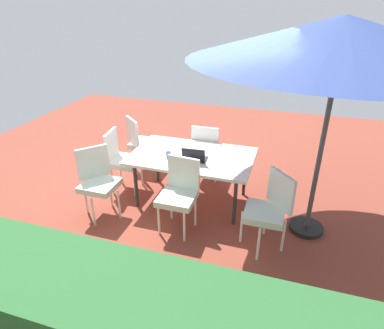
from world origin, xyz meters
TOP-DOWN VIEW (x-y plane):
  - ground_plane at (0.00, 0.00)m, footprint 10.00×10.00m
  - dining_table at (0.00, 0.00)m, footprint 1.75×1.09m
  - patio_umbrella at (-1.67, 0.23)m, footprint 3.21×3.21m
  - chair_southeast at (1.15, -0.72)m, footprint 0.59×0.59m
  - chair_northwest at (-1.18, 0.71)m, footprint 0.59×0.59m
  - chair_northeast at (1.13, 0.71)m, footprint 0.59×0.58m
  - chair_east at (1.15, -0.01)m, footprint 0.49×0.48m
  - chair_south at (-0.03, -0.74)m, footprint 0.46×0.46m
  - chair_north at (-0.04, 0.68)m, footprint 0.47×0.48m
  - laptop at (-0.09, 0.17)m, footprint 0.33×0.27m
  - cup at (0.28, 0.20)m, footprint 0.07×0.07m

SIDE VIEW (x-z plane):
  - ground_plane at x=0.00m, z-range -0.02..0.00m
  - chair_southeast at x=1.15m, z-range 0.06..1.04m
  - chair_northwest at x=-1.18m, z-range 0.06..1.04m
  - chair_northeast at x=1.13m, z-range 0.06..1.04m
  - chair_east at x=1.15m, z-range 0.06..1.04m
  - chair_south at x=-0.03m, z-range 0.06..1.04m
  - chair_north at x=-0.04m, z-range 0.06..1.04m
  - dining_table at x=0.00m, z-range 0.33..1.09m
  - laptop at x=-0.09m, z-range 0.70..0.92m
  - cup at x=0.28m, z-range 0.76..0.86m
  - patio_umbrella at x=-1.67m, z-range 1.09..3.72m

